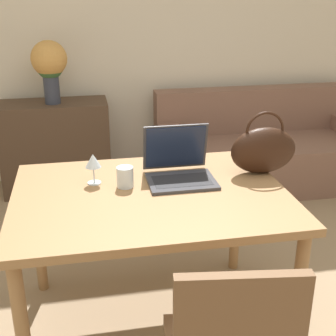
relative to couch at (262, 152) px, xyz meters
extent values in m
cube|color=beige|center=(-1.15, 0.48, 1.07)|extent=(10.00, 0.06, 2.70)
cube|color=olive|center=(-1.29, -1.73, 0.47)|extent=(1.32, 0.98, 0.04)
cylinder|color=olive|center=(-0.69, -2.16, 0.08)|extent=(0.06, 0.06, 0.74)
cylinder|color=olive|center=(-1.89, -1.30, 0.08)|extent=(0.06, 0.06, 0.74)
cylinder|color=olive|center=(-0.69, -1.30, 0.08)|extent=(0.06, 0.06, 0.74)
cube|color=#7F5B4C|center=(0.00, -0.05, -0.07)|extent=(1.87, 0.84, 0.42)
cube|color=#7F5B4C|center=(0.00, 0.27, 0.34)|extent=(1.87, 0.20, 0.40)
cube|color=#7F5B4C|center=(-0.84, -0.05, 0.00)|extent=(0.20, 0.84, 0.56)
cube|color=#4C3828|center=(-1.82, 0.18, 0.11)|extent=(0.91, 0.40, 0.79)
cube|color=#38383D|center=(-1.12, -1.64, 0.50)|extent=(0.34, 0.25, 0.02)
cube|color=black|center=(-1.12, -1.65, 0.51)|extent=(0.29, 0.16, 0.00)
cube|color=#38383D|center=(-1.12, -1.48, 0.63)|extent=(0.34, 0.06, 0.25)
cube|color=#19233D|center=(-1.12, -1.49, 0.63)|extent=(0.31, 0.05, 0.23)
cylinder|color=silver|center=(-1.40, -1.64, 0.55)|extent=(0.08, 0.08, 0.10)
cylinder|color=silver|center=(-1.55, -1.57, 0.50)|extent=(0.07, 0.07, 0.01)
cylinder|color=silver|center=(-1.55, -1.57, 0.54)|extent=(0.01, 0.01, 0.08)
cone|color=silver|center=(-1.55, -1.57, 0.62)|extent=(0.08, 0.08, 0.07)
ellipsoid|color=black|center=(-0.67, -1.59, 0.62)|extent=(0.35, 0.14, 0.25)
torus|color=black|center=(-0.67, -1.59, 0.72)|extent=(0.21, 0.01, 0.21)
cylinder|color=#333847|center=(-1.81, 0.15, 0.63)|extent=(0.13, 0.13, 0.26)
sphere|color=#3D6B38|center=(-1.81, 0.15, 0.81)|extent=(0.22, 0.22, 0.22)
sphere|color=#D6994C|center=(-1.81, 0.15, 0.87)|extent=(0.29, 0.29, 0.29)
camera|label=1|loc=(-1.59, -3.76, 1.44)|focal=50.00mm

